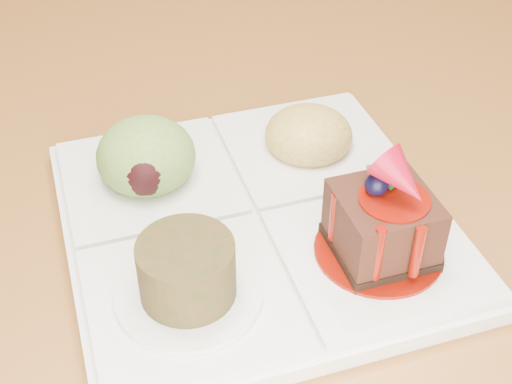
{
  "coord_description": "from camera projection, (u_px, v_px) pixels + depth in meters",
  "views": [
    {
      "loc": [
        -0.12,
        -0.96,
        1.09
      ],
      "look_at": [
        -0.08,
        -0.59,
        0.79
      ],
      "focal_mm": 50.0,
      "sensor_mm": 36.0,
      "label": 1
    }
  ],
  "objects": [
    {
      "name": "sampler_plate",
      "position": [
        252.0,
        205.0,
        0.5
      ],
      "size": [
        0.31,
        0.31,
        0.1
      ],
      "rotation": [
        0.0,
        0.0,
        0.22
      ],
      "color": "silver",
      "rests_on": "dining_table"
    },
    {
      "name": "ground",
      "position": [
        270.0,
        306.0,
        1.44
      ],
      "size": [
        6.0,
        6.0,
        0.0
      ],
      "primitive_type": "plane",
      "color": "brown"
    }
  ]
}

